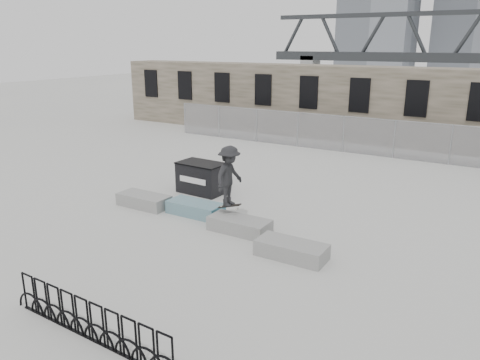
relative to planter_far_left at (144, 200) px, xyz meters
name	(u,v)px	position (x,y,z in m)	size (l,w,h in m)	color
ground	(218,223)	(3.27, 0.04, -0.25)	(120.00, 120.00, 0.00)	beige
stone_wall	(365,104)	(3.27, 16.28, 2.01)	(36.00, 2.58, 4.50)	brown
chainlink_fence	(343,134)	(3.27, 12.54, 0.79)	(22.06, 0.06, 2.02)	gray
planter_far_left	(144,200)	(0.00, 0.00, 0.00)	(2.00, 0.90, 0.45)	#999896
planter_center_left	(195,208)	(2.15, 0.29, 0.00)	(2.00, 0.90, 0.45)	teal
planter_center_right	(239,224)	(4.30, -0.25, 0.00)	(2.00, 0.90, 0.45)	#999896
planter_offset	(292,249)	(6.53, -1.10, 0.00)	(2.00, 0.90, 0.45)	#999896
dumpster	(202,177)	(0.86, 2.49, 0.38)	(1.95, 1.25, 1.25)	black
bike_rack	(90,321)	(4.68, -6.72, 0.19)	(4.94, 0.21, 0.90)	black
skateboarder	(229,176)	(3.75, 0.03, 1.46)	(0.80, 1.29, 2.13)	black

